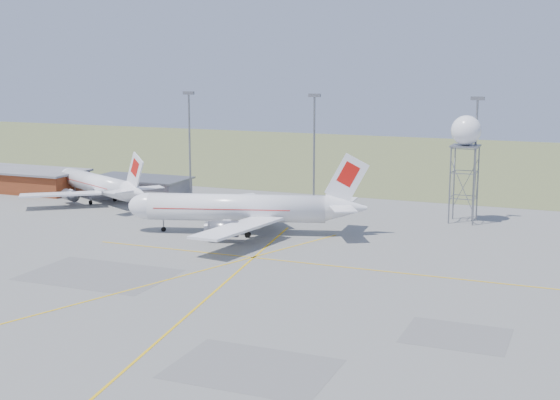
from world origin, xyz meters
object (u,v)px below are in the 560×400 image
at_px(airliner_far, 99,185).
at_px(airliner_main, 241,209).
at_px(fire_truck, 235,207).
at_px(baggage_tug, 156,204).
at_px(radar_tower, 465,163).

bearing_deg(airliner_far, airliner_main, -173.72).
distance_m(fire_truck, baggage_tug, 16.98).
xyz_separation_m(airliner_main, radar_tower, (30.23, 21.36, 5.97)).
xyz_separation_m(fire_truck, baggage_tug, (-16.86, 1.84, -0.94)).
bearing_deg(baggage_tug, airliner_far, -171.54).
xyz_separation_m(radar_tower, fire_truck, (-36.86, -9.52, -8.32)).
height_order(fire_truck, baggage_tug, fire_truck).
height_order(radar_tower, baggage_tug, radar_tower).
relative_size(airliner_main, airliner_far, 1.24).
relative_size(radar_tower, fire_truck, 2.12).
bearing_deg(fire_truck, airliner_far, 149.42).
height_order(airliner_far, radar_tower, radar_tower).
distance_m(airliner_main, radar_tower, 37.49).
distance_m(radar_tower, baggage_tug, 55.05).
relative_size(radar_tower, baggage_tug, 8.09).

